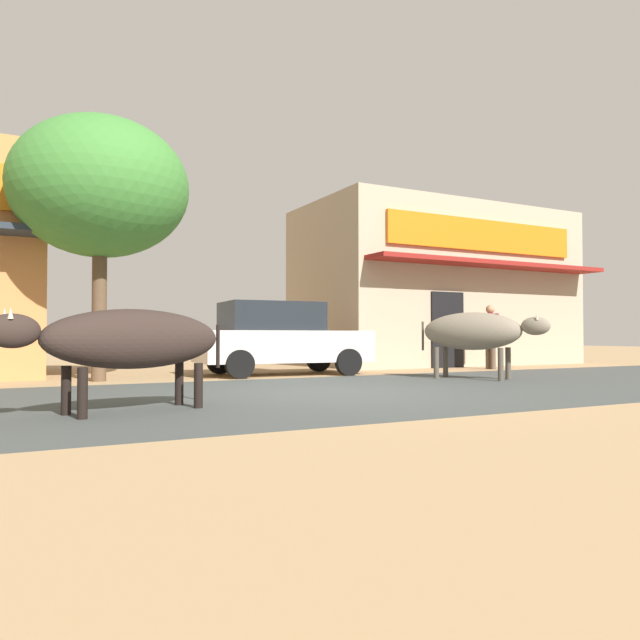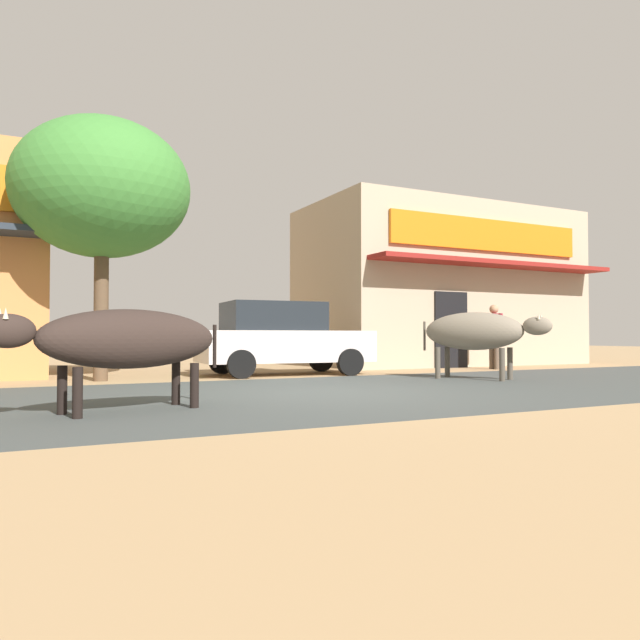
{
  "view_description": "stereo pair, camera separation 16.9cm",
  "coord_description": "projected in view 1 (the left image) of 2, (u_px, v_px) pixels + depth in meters",
  "views": [
    {
      "loc": [
        -4.56,
        -8.35,
        0.9
      ],
      "look_at": [
        0.55,
        1.41,
        1.18
      ],
      "focal_mm": 33.93,
      "sensor_mm": 36.0,
      "label": 1
    },
    {
      "loc": [
        -4.41,
        -8.42,
        0.9
      ],
      "look_at": [
        0.55,
        1.41,
        1.18
      ],
      "focal_mm": 33.93,
      "sensor_mm": 36.0,
      "label": 2
    }
  ],
  "objects": [
    {
      "name": "cow_near_brown",
      "position": [
        130.0,
        340.0,
        7.09
      ],
      "size": [
        2.76,
        1.23,
        1.21
      ],
      "color": "#2F231F",
      "rests_on": "ground"
    },
    {
      "name": "ground",
      "position": [
        331.0,
        392.0,
        9.48
      ],
      "size": [
        80.0,
        80.0,
        0.0
      ],
      "primitive_type": "plane",
      "color": "tan"
    },
    {
      "name": "pedestrian_by_shop",
      "position": [
        490.0,
        331.0,
        16.07
      ],
      "size": [
        0.41,
        0.61,
        1.71
      ],
      "color": "brown",
      "rests_on": "ground"
    },
    {
      "name": "roadside_tree",
      "position": [
        100.0,
        189.0,
        11.87
      ],
      "size": [
        3.42,
        3.42,
        5.17
      ],
      "color": "brown",
      "rests_on": "ground"
    },
    {
      "name": "asphalt_road",
      "position": [
        331.0,
        392.0,
        9.48
      ],
      "size": [
        72.0,
        6.32,
        0.0
      ],
      "primitive_type": "cube",
      "color": "#404644",
      "rests_on": "ground"
    },
    {
      "name": "storefront_right_club",
      "position": [
        434.0,
        288.0,
        19.38
      ],
      "size": [
        8.4,
        5.41,
        4.83
      ],
      "color": "tan",
      "rests_on": "ground"
    },
    {
      "name": "parked_hatchback_car",
      "position": [
        279.0,
        338.0,
        13.68
      ],
      "size": [
        3.95,
        2.05,
        1.64
      ],
      "color": "silver",
      "rests_on": "ground"
    },
    {
      "name": "cow_far_dark",
      "position": [
        474.0,
        332.0,
        12.39
      ],
      "size": [
        1.72,
        2.5,
        1.37
      ],
      "color": "gray",
      "rests_on": "ground"
    }
  ]
}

